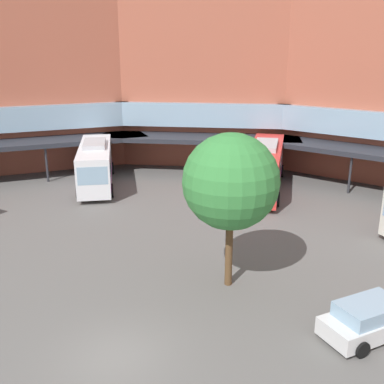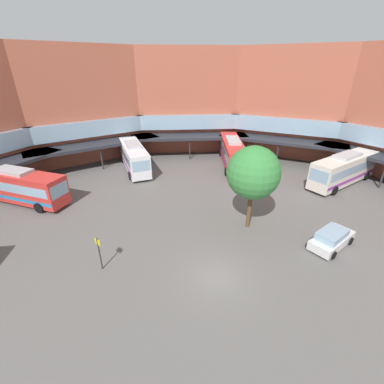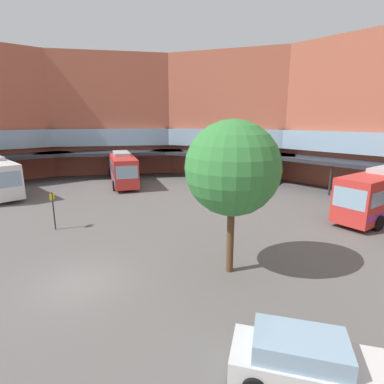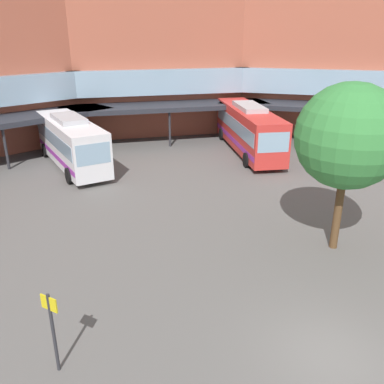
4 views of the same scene
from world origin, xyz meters
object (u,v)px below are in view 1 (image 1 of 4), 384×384
bus_1 (265,166)px  bus_5 (96,163)px  parked_car (371,319)px  plaza_tree (231,182)px

bus_1 → bus_5: bus_1 is taller
bus_1 → parked_car: 20.23m
bus_1 → bus_5: bearing=-82.1°
bus_1 → plaza_tree: (-2.07, -16.36, 3.31)m
bus_5 → plaza_tree: 20.06m
bus_5 → plaza_tree: size_ratio=1.43×
parked_car → plaza_tree: (-5.98, 3.45, 4.56)m
parked_car → plaza_tree: 8.27m
bus_5 → plaza_tree: plaza_tree is taller
plaza_tree → bus_5: bearing=127.5°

